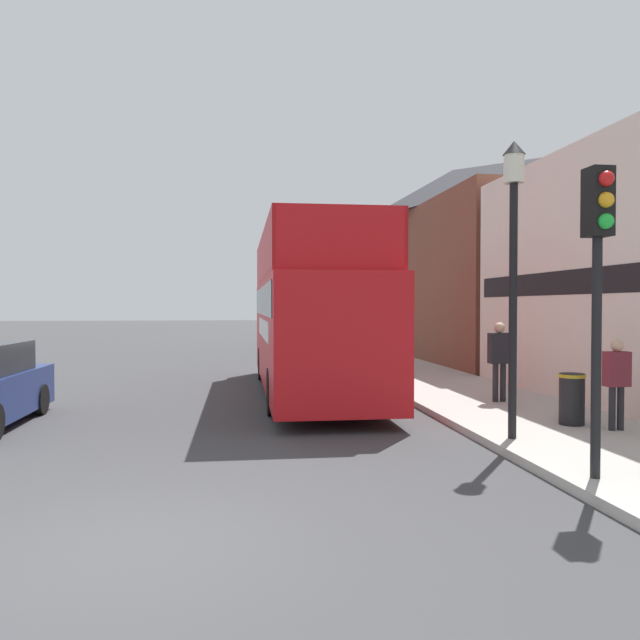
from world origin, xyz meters
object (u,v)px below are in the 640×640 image
object	(u,v)px
parked_car_ahead_of_bus	(310,349)
traffic_signal	(599,251)
lamp_post_second	(377,268)
tour_bus	(310,322)
litter_bin	(572,397)
pedestrian_third	(499,354)
lamp_post_nearest	(513,234)
lamp_post_third	(325,285)
pedestrian_second	(617,376)

from	to	relation	value
parked_car_ahead_of_bus	traffic_signal	xyz separation A→B (m)	(1.52, -16.31, 2.31)
lamp_post_second	tour_bus	bearing A→B (deg)	-127.22
litter_bin	parked_car_ahead_of_bus	bearing A→B (deg)	103.42
parked_car_ahead_of_bus	litter_bin	bearing A→B (deg)	-78.16
tour_bus	litter_bin	distance (m)	7.02
pedestrian_third	traffic_signal	world-z (taller)	traffic_signal
traffic_signal	lamp_post_nearest	size ratio (longest dim) A/B	0.80
tour_bus	traffic_signal	distance (m)	9.31
tour_bus	lamp_post_second	xyz separation A→B (m)	(2.55, 3.36, 1.63)
tour_bus	pedestrian_third	bearing A→B (deg)	-35.99
lamp_post_third	lamp_post_nearest	bearing A→B (deg)	-89.80
litter_bin	tour_bus	bearing A→B (deg)	125.63
tour_bus	traffic_signal	world-z (taller)	tour_bus
lamp_post_nearest	litter_bin	xyz separation A→B (m)	(1.58, 0.95, -2.79)
lamp_post_second	litter_bin	distance (m)	9.53
parked_car_ahead_of_bus	lamp_post_second	world-z (taller)	lamp_post_second
pedestrian_third	lamp_post_nearest	bearing A→B (deg)	-111.19
pedestrian_third	litter_bin	distance (m)	2.79
lamp_post_nearest	traffic_signal	bearing A→B (deg)	-90.21
pedestrian_second	pedestrian_third	size ratio (longest dim) A/B	0.88
pedestrian_second	lamp_post_nearest	xyz separation A→B (m)	(-2.06, -0.36, 2.34)
parked_car_ahead_of_bus	tour_bus	bearing A→B (deg)	-98.67
parked_car_ahead_of_bus	lamp_post_nearest	bearing A→B (deg)	-85.33
tour_bus	pedestrian_second	bearing A→B (deg)	-53.29
parked_car_ahead_of_bus	pedestrian_third	world-z (taller)	pedestrian_third
parked_car_ahead_of_bus	traffic_signal	size ratio (longest dim) A/B	1.18
lamp_post_third	tour_bus	bearing A→B (deg)	-100.15
pedestrian_third	lamp_post_third	world-z (taller)	lamp_post_third
pedestrian_third	litter_bin	world-z (taller)	pedestrian_third
lamp_post_second	lamp_post_third	xyz separation A→B (m)	(-0.17, 9.92, -0.25)
pedestrian_third	traffic_signal	size ratio (longest dim) A/B	0.46
pedestrian_second	tour_bus	bearing A→B (deg)	126.00
pedestrian_second	lamp_post_nearest	bearing A→B (deg)	-170.01
pedestrian_second	lamp_post_nearest	distance (m)	3.14
parked_car_ahead_of_bus	lamp_post_second	xyz separation A→B (m)	(1.63, -4.04, 2.86)
pedestrian_third	traffic_signal	bearing A→B (deg)	-103.37
pedestrian_third	lamp_post_nearest	size ratio (longest dim) A/B	0.37
pedestrian_third	lamp_post_second	xyz separation A→B (m)	(-1.32, 6.25, 2.29)
parked_car_ahead_of_bus	pedestrian_third	size ratio (longest dim) A/B	2.56
lamp_post_nearest	lamp_post_second	distance (m)	9.92
pedestrian_second	lamp_post_nearest	size ratio (longest dim) A/B	0.33
lamp_post_nearest	litter_bin	bearing A→B (deg)	31.01
parked_car_ahead_of_bus	lamp_post_second	bearing A→B (deg)	-69.55
pedestrian_third	lamp_post_third	size ratio (longest dim) A/B	0.39
parked_car_ahead_of_bus	litter_bin	world-z (taller)	parked_car_ahead_of_bus
pedestrian_second	litter_bin	xyz separation A→B (m)	(-0.48, 0.58, -0.45)
pedestrian_second	traffic_signal	distance (m)	3.89
traffic_signal	parked_car_ahead_of_bus	bearing A→B (deg)	95.32
tour_bus	lamp_post_nearest	world-z (taller)	lamp_post_nearest
pedestrian_second	pedestrian_third	xyz separation A→B (m)	(-0.63, 3.31, 0.12)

